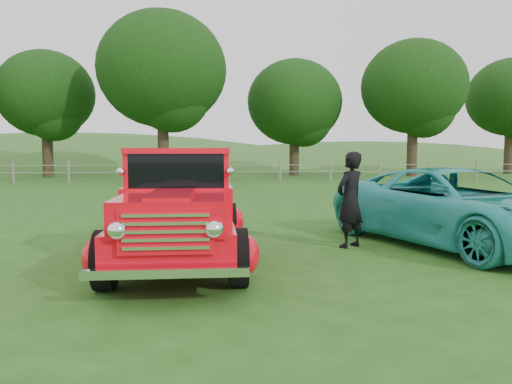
{
  "coord_description": "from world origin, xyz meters",
  "views": [
    {
      "loc": [
        -0.98,
        -6.86,
        1.73
      ],
      "look_at": [
        -0.26,
        1.2,
        1.07
      ],
      "focal_mm": 35.0,
      "sensor_mm": 36.0,
      "label": 1
    }
  ],
  "objects": [
    {
      "name": "ground",
      "position": [
        0.0,
        0.0,
        0.0
      ],
      "size": [
        140.0,
        140.0,
        0.0
      ],
      "primitive_type": "plane",
      "color": "#224E15",
      "rests_on": "ground"
    },
    {
      "name": "distant_hills",
      "position": [
        -4.08,
        59.46,
        -4.55
      ],
      "size": [
        116.0,
        60.0,
        18.0
      ],
      "color": "#366023",
      "rests_on": "ground"
    },
    {
      "name": "fence_line",
      "position": [
        0.0,
        22.0,
        0.6
      ],
      "size": [
        48.0,
        0.12,
        1.2
      ],
      "color": "gray",
      "rests_on": "ground"
    },
    {
      "name": "tree_mid_west",
      "position": [
        -12.0,
        28.0,
        5.55
      ],
      "size": [
        6.4,
        6.4,
        8.46
      ],
      "color": "#2D2316",
      "rests_on": "ground"
    },
    {
      "name": "tree_near_west",
      "position": [
        -4.0,
        25.0,
        6.8
      ],
      "size": [
        8.0,
        8.0,
        10.42
      ],
      "color": "#2D2316",
      "rests_on": "ground"
    },
    {
      "name": "tree_near_east",
      "position": [
        5.0,
        29.0,
        5.25
      ],
      "size": [
        6.8,
        6.8,
        8.33
      ],
      "color": "#2D2316",
      "rests_on": "ground"
    },
    {
      "name": "tree_mid_east",
      "position": [
        13.0,
        27.0,
        6.17
      ],
      "size": [
        7.2,
        7.2,
        9.44
      ],
      "color": "#2D2316",
      "rests_on": "ground"
    },
    {
      "name": "tree_far_east",
      "position": [
        22.0,
        30.0,
        5.86
      ],
      "size": [
        6.6,
        6.6,
        8.86
      ],
      "color": "#2D2316",
      "rests_on": "ground"
    },
    {
      "name": "red_pickup",
      "position": [
        -1.48,
        0.93,
        0.8
      ],
      "size": [
        2.22,
        4.98,
        1.78
      ],
      "rotation": [
        0.0,
        0.0,
        0.0
      ],
      "color": "black",
      "rests_on": "ground"
    },
    {
      "name": "teal_sedan",
      "position": [
        3.49,
        1.81,
        0.72
      ],
      "size": [
        3.94,
        5.65,
        1.43
      ],
      "primitive_type": "imported",
      "rotation": [
        0.0,
        0.0,
        0.34
      ],
      "color": "teal",
      "rests_on": "ground"
    },
    {
      "name": "man",
      "position": [
        1.5,
        1.89,
        0.86
      ],
      "size": [
        0.75,
        0.71,
        1.73
      ],
      "primitive_type": "imported",
      "rotation": [
        0.0,
        0.0,
        3.8
      ],
      "color": "black",
      "rests_on": "ground"
    }
  ]
}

